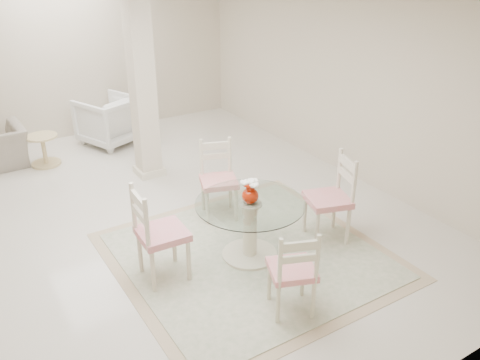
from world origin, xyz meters
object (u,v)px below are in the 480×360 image
dining_chair_east (334,192)px  dining_chair_west (155,228)px  red_vase (250,192)px  dining_chair_south (294,267)px  side_table (44,151)px  column (142,84)px  dining_table (250,230)px  armchair_white (109,120)px  dining_chair_north (218,173)px

dining_chair_east → dining_chair_west: (-2.02, 0.34, 0.01)m
red_vase → dining_chair_south: bearing=-100.3°
dining_chair_west → dining_chair_south: (0.83, -1.16, -0.08)m
side_table → column: bearing=-43.2°
red_vase → side_table: bearing=109.2°
dining_table → armchair_white: size_ratio=1.31×
column → dining_table: (0.08, -2.60, -1.01)m
column → red_vase: (0.08, -2.60, -0.55)m
dining_chair_north → side_table: 3.14m
dining_chair_north → side_table: bearing=138.0°
column → armchair_white: (-0.06, 1.50, -0.95)m
dining_chair_west → dining_chair_east: bearing=-97.0°
dining_chair_east → column: bearing=-141.3°
red_vase → dining_chair_west: bearing=171.0°
column → armchair_white: bearing=92.1°
red_vase → dining_chair_north: size_ratio=0.25×
dining_table → armchair_white: 4.11m
dining_table → dining_chair_north: dining_chair_north is taller
dining_chair_west → red_vase: bearing=-96.4°
dining_chair_east → dining_chair_north: bearing=-127.7°
red_vase → dining_chair_north: 1.05m
dining_chair_west → column: bearing=-18.3°
dining_chair_west → dining_chair_south: dining_chair_west is taller
dining_chair_east → side_table: bearing=-132.2°
side_table → dining_chair_east: bearing=-59.5°
dining_table → dining_chair_north: 1.04m
dining_chair_south → armchair_white: 5.10m
red_vase → dining_chair_east: bearing=-10.0°
dining_chair_north → red_vase: bearing=-80.5°
dining_chair_north → dining_chair_west: dining_chair_west is taller
dining_chair_east → dining_chair_west: bearing=-82.2°
dining_table → red_vase: (0.00, -0.00, 0.46)m
dining_chair_west → side_table: bearing=7.2°
dining_chair_north → dining_chair_south: dining_chair_north is taller
dining_table → side_table: size_ratio=2.43×
dining_chair_south → column: bearing=-70.2°
dining_chair_north → armchair_white: dining_chair_north is taller
dining_chair_west → dining_chair_south: size_ratio=1.14×
column → dining_chair_east: size_ratio=2.37×
armchair_white → side_table: 1.23m
red_vase → side_table: size_ratio=0.56×
red_vase → dining_chair_south: size_ratio=0.27×
column → dining_chair_north: (0.26, -1.60, -0.78)m
red_vase → dining_chair_west: size_ratio=0.23×
column → dining_table: bearing=-88.2°
dining_chair_east → dining_chair_west: 2.05m
armchair_white → side_table: size_ratio=1.85×
dining_chair_west → side_table: 3.62m
dining_table → dining_chair_south: 1.03m
dining_chair_west → side_table: (-0.29, 3.59, -0.39)m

